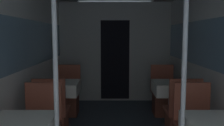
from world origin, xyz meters
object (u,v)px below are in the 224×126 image
(chair_left_near_1, at_px, (54,121))
(chair_right_far_1, at_px, (164,99))
(chair_right_near_1, at_px, (182,122))
(support_pole_left_0, at_px, (57,79))
(chair_left_far_1, at_px, (69,99))
(support_pole_right_0, at_px, (185,79))
(dining_table_left_1, at_px, (62,89))
(dining_table_right_1, at_px, (173,89))

(chair_left_near_1, xyz_separation_m, chair_right_far_1, (1.79, 1.21, 0.00))
(chair_right_near_1, height_order, chair_right_far_1, same)
(support_pole_left_0, xyz_separation_m, chair_left_far_1, (-0.33, 2.41, -0.82))
(support_pole_right_0, bearing_deg, chair_left_far_1, 121.18)
(support_pole_left_0, xyz_separation_m, chair_right_near_1, (1.46, 1.20, -0.82))
(dining_table_left_1, relative_size, support_pole_right_0, 0.33)
(chair_left_far_1, xyz_separation_m, chair_right_far_1, (1.79, 0.00, 0.00))
(dining_table_left_1, height_order, chair_right_near_1, chair_right_near_1)
(chair_right_far_1, bearing_deg, chair_left_far_1, 0.00)
(chair_left_near_1, relative_size, support_pole_right_0, 0.42)
(support_pole_left_0, xyz_separation_m, chair_right_far_1, (1.46, 2.41, -0.82))
(support_pole_right_0, relative_size, dining_table_right_1, 3.01)
(chair_left_near_1, bearing_deg, chair_right_near_1, 0.00)
(chair_left_far_1, distance_m, chair_right_near_1, 2.16)
(chair_left_near_1, bearing_deg, dining_table_left_1, 90.00)
(dining_table_left_1, xyz_separation_m, chair_left_far_1, (0.00, 0.60, -0.32))
(support_pole_left_0, xyz_separation_m, dining_table_right_1, (1.46, 1.80, -0.49))
(support_pole_right_0, bearing_deg, support_pole_left_0, 180.00)
(dining_table_left_1, height_order, chair_left_near_1, chair_left_near_1)
(support_pole_left_0, height_order, dining_table_left_1, support_pole_left_0)
(dining_table_right_1, bearing_deg, dining_table_left_1, 180.00)
(support_pole_left_0, height_order, chair_right_near_1, support_pole_left_0)
(dining_table_left_1, bearing_deg, dining_table_right_1, 0.00)
(dining_table_left_1, height_order, dining_table_right_1, same)
(chair_right_near_1, xyz_separation_m, chair_right_far_1, (0.00, 1.21, 0.00))
(support_pole_left_0, height_order, chair_left_far_1, support_pole_left_0)
(support_pole_left_0, height_order, chair_right_far_1, support_pole_left_0)
(dining_table_left_1, distance_m, chair_right_far_1, 1.91)
(chair_right_near_1, bearing_deg, chair_left_far_1, 145.98)
(support_pole_left_0, bearing_deg, chair_right_near_1, 39.47)
(chair_left_far_1, height_order, support_pole_right_0, support_pole_right_0)
(support_pole_left_0, xyz_separation_m, support_pole_right_0, (1.12, 0.00, 0.00))
(support_pole_right_0, relative_size, chair_right_near_1, 2.40)
(dining_table_left_1, relative_size, chair_left_near_1, 0.80)
(support_pole_right_0, height_order, chair_right_far_1, support_pole_right_0)
(chair_left_far_1, xyz_separation_m, chair_right_near_1, (1.79, -1.21, 0.00))
(support_pole_left_0, xyz_separation_m, dining_table_left_1, (-0.33, 1.80, -0.49))
(support_pole_right_0, xyz_separation_m, dining_table_right_1, (0.33, 1.80, -0.49))
(support_pole_right_0, distance_m, dining_table_right_1, 1.90)
(dining_table_left_1, height_order, support_pole_right_0, support_pole_right_0)
(dining_table_left_1, height_order, chair_right_far_1, chair_right_far_1)
(dining_table_left_1, relative_size, dining_table_right_1, 1.00)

